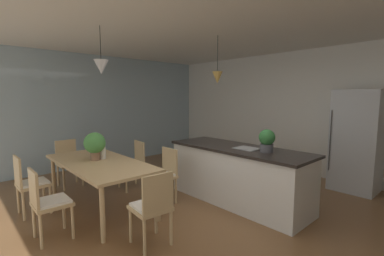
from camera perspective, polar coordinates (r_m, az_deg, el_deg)
ground_plane at (r=3.86m, az=4.09°, el=-19.76°), size 10.00×8.40×0.04m
ceiling_slab at (r=3.61m, az=4.49°, el=23.79°), size 10.00×8.40×0.12m
wall_back_kitchen at (r=6.25m, az=25.26°, el=2.88°), size 10.00×0.12×2.70m
window_wall_left_glazing at (r=6.91m, az=-21.10°, el=3.37°), size 0.06×8.40×2.70m
dining_table at (r=4.29m, az=-19.21°, el=-7.55°), size 2.09×0.95×0.73m
chair_near_right at (r=3.67m, az=-28.58°, el=-13.61°), size 0.40×0.40×0.87m
chair_far_right at (r=4.35m, az=-6.16°, el=-9.67°), size 0.40×0.40×0.87m
chair_kitchen_end at (r=3.16m, az=-8.48°, el=-16.14°), size 0.43×0.43×0.87m
chair_far_left at (r=5.11m, az=-12.45°, el=-7.31°), size 0.44×0.44×0.87m
chair_near_left at (r=4.55m, az=-31.49°, el=-9.91°), size 0.41×0.41×0.87m
chair_window_end at (r=5.64m, az=-24.89°, el=-6.47°), size 0.40×0.40×0.87m
kitchen_island at (r=4.41m, az=9.72°, el=-9.67°), size 2.36×0.84×0.91m
refrigerator at (r=5.63m, az=31.80°, el=-2.34°), size 0.74×0.67×1.82m
pendant_over_table at (r=4.14m, az=-18.85°, el=12.27°), size 0.21×0.21×0.68m
pendant_over_island_main at (r=4.54m, az=5.45°, el=10.73°), size 0.17×0.17×0.78m
potted_plant_on_island at (r=3.99m, az=15.74°, el=-2.49°), size 0.23×0.23×0.33m
potted_plant_on_table at (r=4.35m, az=-20.11°, el=-3.20°), size 0.32×0.32×0.43m
vase_on_dining_table at (r=4.42m, az=-18.53°, el=-5.11°), size 0.09×0.09×0.18m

